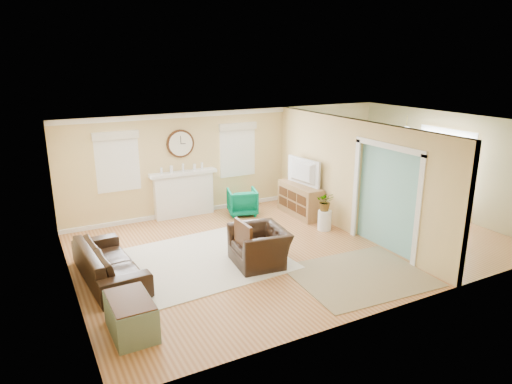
% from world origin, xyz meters
% --- Properties ---
extents(floor, '(9.00, 9.00, 0.00)m').
position_xyz_m(floor, '(0.00, 0.00, 0.00)').
color(floor, '#97562B').
rests_on(floor, ground).
extents(wall_back, '(9.00, 0.02, 2.60)m').
position_xyz_m(wall_back, '(0.00, 3.00, 1.30)').
color(wall_back, tan).
rests_on(wall_back, ground).
extents(wall_front, '(9.00, 0.02, 2.60)m').
position_xyz_m(wall_front, '(0.00, -3.00, 1.30)').
color(wall_front, tan).
rests_on(wall_front, ground).
extents(wall_left, '(0.02, 6.00, 2.60)m').
position_xyz_m(wall_left, '(-4.50, 0.00, 1.30)').
color(wall_left, tan).
rests_on(wall_left, ground).
extents(wall_right, '(0.02, 6.00, 2.60)m').
position_xyz_m(wall_right, '(4.50, 0.00, 1.30)').
color(wall_right, tan).
rests_on(wall_right, ground).
extents(ceiling, '(9.00, 6.00, 0.02)m').
position_xyz_m(ceiling, '(0.00, 0.00, 2.60)').
color(ceiling, white).
rests_on(ceiling, wall_back).
extents(partition, '(0.17, 6.00, 2.60)m').
position_xyz_m(partition, '(1.51, 0.28, 1.36)').
color(partition, tan).
rests_on(partition, ground).
extents(fireplace, '(1.70, 0.30, 1.17)m').
position_xyz_m(fireplace, '(-1.50, 2.88, 0.60)').
color(fireplace, white).
rests_on(fireplace, ground).
extents(wall_clock, '(0.70, 0.07, 0.70)m').
position_xyz_m(wall_clock, '(-1.50, 2.97, 1.85)').
color(wall_clock, '#472911').
rests_on(wall_clock, wall_back).
extents(window_left, '(1.05, 0.13, 1.42)m').
position_xyz_m(window_left, '(-3.05, 2.95, 1.66)').
color(window_left, white).
rests_on(window_left, wall_back).
extents(window_right, '(1.05, 0.13, 1.42)m').
position_xyz_m(window_right, '(0.05, 2.95, 1.66)').
color(window_right, white).
rests_on(window_right, wall_back).
extents(french_doors, '(0.06, 1.70, 2.20)m').
position_xyz_m(french_doors, '(4.45, 0.00, 1.10)').
color(french_doors, white).
rests_on(french_doors, ground).
extents(pendant, '(0.30, 0.30, 0.55)m').
position_xyz_m(pendant, '(3.00, 0.00, 2.20)').
color(pendant, gold).
rests_on(pendant, ceiling).
extents(rug_cream, '(3.32, 2.93, 0.02)m').
position_xyz_m(rug_cream, '(-2.14, 0.14, 0.01)').
color(rug_cream, beige).
rests_on(rug_cream, floor).
extents(rug_jute, '(2.51, 2.11, 0.01)m').
position_xyz_m(rug_jute, '(0.23, -1.87, 0.01)').
color(rug_jute, '#938260').
rests_on(rug_jute, floor).
extents(rug_grey, '(2.17, 2.71, 0.01)m').
position_xyz_m(rug_grey, '(2.98, 0.35, 0.01)').
color(rug_grey, slate).
rests_on(rug_grey, floor).
extents(sofa, '(1.04, 2.28, 0.65)m').
position_xyz_m(sofa, '(-3.87, 0.18, 0.32)').
color(sofa, black).
rests_on(sofa, floor).
extents(eames_chair, '(1.09, 1.21, 0.72)m').
position_xyz_m(eames_chair, '(-1.16, -0.51, 0.36)').
color(eames_chair, black).
rests_on(eames_chair, floor).
extents(green_chair, '(0.88, 0.90, 0.66)m').
position_xyz_m(green_chair, '(-0.14, 2.30, 0.33)').
color(green_chair, '#00644C').
rests_on(green_chair, floor).
extents(trunk, '(0.60, 0.97, 0.55)m').
position_xyz_m(trunk, '(-3.92, -1.72, 0.28)').
color(trunk, slate).
rests_on(trunk, floor).
extents(credenza, '(0.49, 1.43, 0.80)m').
position_xyz_m(credenza, '(1.13, 1.56, 0.40)').
color(credenza, '#9A744A').
rests_on(credenza, floor).
extents(tv, '(0.30, 1.18, 0.67)m').
position_xyz_m(tv, '(1.12, 1.56, 1.14)').
color(tv, black).
rests_on(tv, credenza).
extents(garden_stool, '(0.32, 0.32, 0.47)m').
position_xyz_m(garden_stool, '(1.07, 0.39, 0.23)').
color(garden_stool, white).
rests_on(garden_stool, floor).
extents(potted_plant, '(0.53, 0.51, 0.45)m').
position_xyz_m(potted_plant, '(1.07, 0.39, 0.69)').
color(potted_plant, '#337F33').
rests_on(potted_plant, garden_stool).
extents(dining_table, '(1.27, 1.88, 0.61)m').
position_xyz_m(dining_table, '(2.98, 0.35, 0.31)').
color(dining_table, '#472911').
rests_on(dining_table, floor).
extents(dining_chair_n, '(0.46, 0.46, 1.00)m').
position_xyz_m(dining_chair_n, '(2.97, 1.53, 0.59)').
color(dining_chair_n, slate).
rests_on(dining_chair_n, floor).
extents(dining_chair_s, '(0.45, 0.45, 1.01)m').
position_xyz_m(dining_chair_s, '(2.94, -0.66, 0.59)').
color(dining_chair_s, slate).
rests_on(dining_chair_s, floor).
extents(dining_chair_w, '(0.46, 0.46, 0.98)m').
position_xyz_m(dining_chair_w, '(2.41, 0.38, 0.57)').
color(dining_chair_w, white).
rests_on(dining_chair_w, floor).
extents(dining_chair_e, '(0.49, 0.49, 1.02)m').
position_xyz_m(dining_chair_e, '(3.63, 0.28, 0.60)').
color(dining_chair_e, slate).
rests_on(dining_chair_e, floor).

